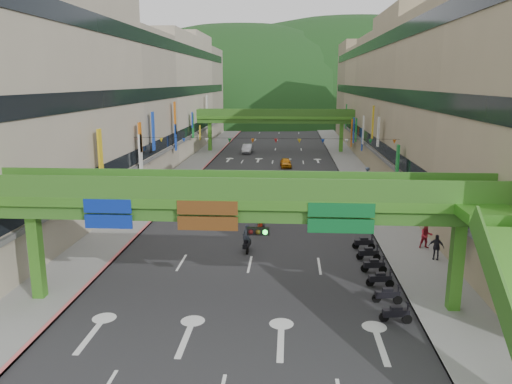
% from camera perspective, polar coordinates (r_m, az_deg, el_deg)
% --- Properties ---
extents(ground, '(320.00, 320.00, 0.00)m').
position_cam_1_polar(ground, '(22.00, -3.37, -19.45)').
color(ground, black).
rests_on(ground, ground).
extents(road_slab, '(18.00, 140.00, 0.02)m').
position_cam_1_polar(road_slab, '(69.52, 1.79, 2.92)').
color(road_slab, '#28282B').
rests_on(road_slab, ground).
extents(sidewalk_left, '(4.00, 140.00, 0.15)m').
position_cam_1_polar(sidewalk_left, '(70.76, -7.16, 3.05)').
color(sidewalk_left, gray).
rests_on(sidewalk_left, ground).
extents(sidewalk_right, '(4.00, 140.00, 0.15)m').
position_cam_1_polar(sidewalk_right, '(69.98, 10.84, 2.82)').
color(sidewalk_right, gray).
rests_on(sidewalk_right, ground).
extents(curb_left, '(0.20, 140.00, 0.18)m').
position_cam_1_polar(curb_left, '(70.42, -5.64, 3.06)').
color(curb_left, '#CC5959').
rests_on(curb_left, ground).
extents(curb_right, '(0.20, 140.00, 0.18)m').
position_cam_1_polar(curb_right, '(69.78, 9.29, 2.87)').
color(curb_right, gray).
rests_on(curb_right, ground).
extents(building_row_left, '(12.80, 95.00, 19.00)m').
position_cam_1_polar(building_row_left, '(71.79, -13.70, 10.47)').
color(building_row_left, '#9E937F').
rests_on(building_row_left, ground).
extents(building_row_right, '(12.80, 95.00, 19.00)m').
position_cam_1_polar(building_row_right, '(70.47, 17.67, 10.21)').
color(building_row_right, gray).
rests_on(building_row_right, ground).
extents(overpass_near, '(28.00, 12.27, 7.10)m').
position_cam_1_polar(overpass_near, '(24.78, 0.18, -2.52)').
color(overpass_near, '#4C9E2D').
rests_on(overpass_near, ground).
extents(overpass_far, '(28.00, 2.20, 7.10)m').
position_cam_1_polar(overpass_far, '(83.76, 2.20, 8.28)').
color(overpass_far, '#4C9E2D').
rests_on(overpass_far, ground).
extents(hill_left, '(168.00, 140.00, 112.00)m').
position_cam_1_polar(hill_left, '(179.72, -1.73, 8.85)').
color(hill_left, '#1C4419').
rests_on(hill_left, ground).
extents(hill_right, '(208.00, 176.00, 128.00)m').
position_cam_1_polar(hill_right, '(200.10, 10.47, 9.03)').
color(hill_right, '#1C4419').
rests_on(hill_right, ground).
extents(bunting_string, '(26.00, 0.36, 0.47)m').
position_cam_1_polar(bunting_string, '(48.89, 0.96, 5.88)').
color(bunting_string, black).
rests_on(bunting_string, ground).
extents(scooter_rider_near, '(0.66, 1.60, 1.95)m').
position_cam_1_polar(scooter_rider_near, '(34.80, -1.05, -5.44)').
color(scooter_rider_near, black).
rests_on(scooter_rider_near, ground).
extents(scooter_rider_mid, '(0.84, 1.60, 2.07)m').
position_cam_1_polar(scooter_rider_mid, '(45.82, 3.34, -0.80)').
color(scooter_rider_mid, black).
rests_on(scooter_rider_mid, ground).
extents(scooter_rider_left, '(0.99, 1.60, 1.97)m').
position_cam_1_polar(scooter_rider_left, '(45.35, -7.91, -1.17)').
color(scooter_rider_left, gray).
rests_on(scooter_rider_left, ground).
extents(scooter_rider_far, '(0.90, 1.60, 2.12)m').
position_cam_1_polar(scooter_rider_far, '(39.09, 0.55, -3.13)').
color(scooter_rider_far, maroon).
rests_on(scooter_rider_far, ground).
extents(parked_scooter_row, '(1.60, 11.61, 1.08)m').
position_cam_1_polar(parked_scooter_row, '(31.05, 13.66, -8.82)').
color(parked_scooter_row, black).
rests_on(parked_scooter_row, ground).
extents(car_silver, '(1.72, 4.46, 1.45)m').
position_cam_1_polar(car_silver, '(82.77, -0.98, 4.98)').
color(car_silver, '#ACADB4').
rests_on(car_silver, ground).
extents(car_yellow, '(1.74, 3.76, 1.25)m').
position_cam_1_polar(car_yellow, '(69.06, 3.42, 3.36)').
color(car_yellow, orange).
rests_on(car_yellow, ground).
extents(pedestrian_red, '(0.96, 0.79, 1.84)m').
position_cam_1_polar(pedestrian_red, '(37.09, 18.86, -4.95)').
color(pedestrian_red, '#AD1E2D').
rests_on(pedestrian_red, ground).
extents(pedestrian_dark, '(1.07, 0.75, 1.69)m').
position_cam_1_polar(pedestrian_dark, '(35.08, 19.88, -6.16)').
color(pedestrian_dark, '#22202A').
rests_on(pedestrian_dark, ground).
extents(pedestrian_blue, '(0.89, 0.73, 1.64)m').
position_cam_1_polar(pedestrian_blue, '(60.07, 12.61, 1.87)').
color(pedestrian_blue, '#3D4D64').
rests_on(pedestrian_blue, ground).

